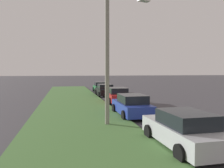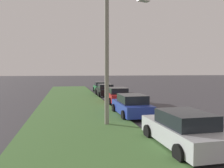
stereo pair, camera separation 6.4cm
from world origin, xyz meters
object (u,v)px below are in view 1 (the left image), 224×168
Objects in this scene: streetlight at (113,47)px; parked_car_green at (100,87)px; parked_car_silver at (184,130)px; parked_car_blue at (132,105)px; parked_car_black at (105,90)px; parked_car_red at (118,95)px.

parked_car_green is at bearing -7.23° from streetlight.
parked_car_silver is 24.28m from parked_car_green.
parked_car_green is (24.27, -0.59, 0.00)m from parked_car_silver.
parked_car_silver is at bearing -154.78° from streetlight.
streetlight reaches higher than parked_car_blue.
parked_car_blue and parked_car_black have the same top height.
streetlight reaches higher than parked_car_red.
parked_car_blue is 0.57× the size of streetlight.
parked_car_black is at bearing -2.15° from parked_car_blue.
parked_car_red is (6.41, -0.57, 0.00)m from parked_car_blue.
parked_car_red and parked_car_green have the same top height.
parked_car_silver is at bearing -179.51° from parked_car_green.
parked_car_green is (17.82, -0.74, 0.00)m from parked_car_blue.
parked_car_blue is 0.99× the size of parked_car_green.
parked_car_black is 15.32m from streetlight.
parked_car_black is at bearing -8.59° from streetlight.
parked_car_green is 0.58× the size of streetlight.
parked_car_red is at bearing -178.16° from parked_car_black.
parked_car_blue is at bearing 178.32° from parked_car_red.
parked_car_green is 20.60m from streetlight.
parked_car_black is 0.57× the size of streetlight.
streetlight is at bearing 171.74° from parked_car_black.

